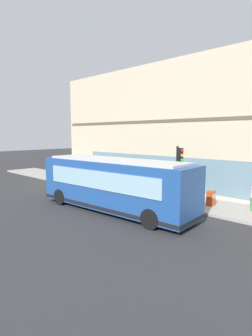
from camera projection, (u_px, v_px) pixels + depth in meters
The scene contains 9 objects.
ground at pixel (102, 206), 16.93m from camera, with size 120.00×120.00×0.00m, color #2D2D30.
sidewalk_curb at pixel (146, 194), 20.07m from camera, with size 3.53×40.00×0.15m, color #9E9991.
building_corner at pixel (185, 129), 23.29m from camera, with size 7.14×23.38×9.93m.
city_bus_nearside at pixel (114, 185), 15.66m from camera, with size 3.07×10.16×3.07m.
traffic_light_near_corner at pixel (179, 164), 16.22m from camera, with size 0.32×0.49×3.61m.
fire_hydrant at pixel (151, 192), 18.67m from camera, with size 0.35×0.35×0.74m.
pedestrian_walking_along_curb at pixel (130, 178), 20.31m from camera, with size 0.32×0.32×1.79m.
pedestrian_near_building_entrance at pixel (89, 169), 25.79m from camera, with size 0.32×0.32×1.77m.
newspaper_vending_box at pixel (211, 198), 16.41m from camera, with size 0.44×0.42×0.90m.
Camera 1 is at (-10.94, -12.45, 4.47)m, focal length 28.88 mm.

